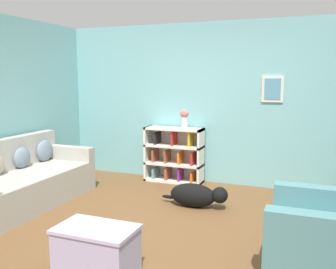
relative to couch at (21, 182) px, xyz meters
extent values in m
plane|color=brown|center=(2.04, -0.14, -0.32)|extent=(14.00, 14.00, 0.00)
cube|color=#7AB7BC|center=(2.04, 2.11, 0.98)|extent=(5.60, 0.10, 2.60)
cube|color=silver|center=(3.04, 2.04, 1.23)|extent=(0.32, 0.02, 0.40)
cube|color=#568EAD|center=(3.04, 2.03, 1.23)|extent=(0.24, 0.01, 0.32)
cube|color=#ADA89E|center=(0.06, 0.00, -0.10)|extent=(0.90, 2.07, 0.45)
cube|color=#ADA89E|center=(-0.31, 0.00, 0.35)|extent=(0.16, 2.07, 0.44)
cube|color=#ADA89E|center=(0.06, 0.95, 0.23)|extent=(0.90, 0.16, 0.21)
ellipsoid|color=slate|center=(-0.19, 0.24, 0.27)|extent=(0.14, 0.30, 0.30)
ellipsoid|color=slate|center=(-0.19, 0.72, 0.29)|extent=(0.14, 0.33, 0.33)
cube|color=silver|center=(1.05, 1.87, 0.13)|extent=(0.04, 0.34, 0.91)
cube|color=silver|center=(1.98, 1.87, 0.13)|extent=(0.04, 0.34, 0.91)
cube|color=silver|center=(1.51, 2.03, 0.13)|extent=(0.97, 0.02, 0.91)
cube|color=silver|center=(1.51, 1.87, -0.30)|extent=(0.97, 0.34, 0.04)
cube|color=silver|center=(1.51, 1.87, -0.02)|extent=(0.97, 0.34, 0.04)
cube|color=silver|center=(1.51, 1.87, 0.28)|extent=(0.97, 0.34, 0.04)
cube|color=silver|center=(1.51, 1.87, 0.57)|extent=(0.97, 0.34, 0.04)
cube|color=#60939E|center=(1.18, 1.86, -0.21)|extent=(0.04, 0.26, 0.19)
cube|color=brown|center=(1.17, 1.86, 0.10)|extent=(0.03, 0.26, 0.21)
cube|color=black|center=(1.22, 1.86, 0.40)|extent=(0.03, 0.26, 0.20)
cube|color=brown|center=(1.41, 1.86, -0.19)|extent=(0.04, 0.26, 0.22)
cube|color=brown|center=(1.39, 1.86, 0.10)|extent=(0.03, 0.26, 0.21)
cube|color=#B22823|center=(1.52, 1.86, 0.42)|extent=(0.03, 0.26, 0.24)
cube|color=#7A2D84|center=(1.63, 1.86, -0.18)|extent=(0.03, 0.26, 0.23)
cube|color=orange|center=(1.63, 1.86, 0.10)|extent=(0.03, 0.26, 0.20)
cube|color=gold|center=(1.81, 1.86, 0.42)|extent=(0.03, 0.26, 0.23)
cube|color=orange|center=(1.85, 1.86, -0.21)|extent=(0.03, 0.26, 0.18)
cube|color=#B22823|center=(1.85, 1.86, 0.10)|extent=(0.04, 0.26, 0.20)
cube|color=slate|center=(3.81, -0.33, -0.11)|extent=(1.00, 0.99, 0.42)
cube|color=slate|center=(3.81, -0.74, 0.21)|extent=(1.00, 0.18, 0.22)
cube|color=slate|center=(3.81, 0.07, 0.21)|extent=(1.00, 0.18, 0.22)
cube|color=#ADA3CC|center=(1.95, -1.22, -0.10)|extent=(0.67, 0.41, 0.45)
cube|color=#BBB0DC|center=(1.95, -1.22, 0.11)|extent=(0.69, 0.43, 0.03)
ellipsoid|color=black|center=(2.19, 0.79, -0.16)|extent=(0.63, 0.29, 0.32)
sphere|color=black|center=(2.55, 0.79, -0.12)|extent=(0.21, 0.21, 0.21)
ellipsoid|color=black|center=(1.82, 0.83, -0.24)|extent=(0.20, 0.05, 0.05)
cylinder|color=silver|center=(1.69, 1.87, 0.68)|extent=(0.10, 0.10, 0.18)
sphere|color=#E06B70|center=(1.69, 1.87, 0.83)|extent=(0.13, 0.13, 0.13)
camera|label=1|loc=(3.65, -3.84, 1.40)|focal=40.00mm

